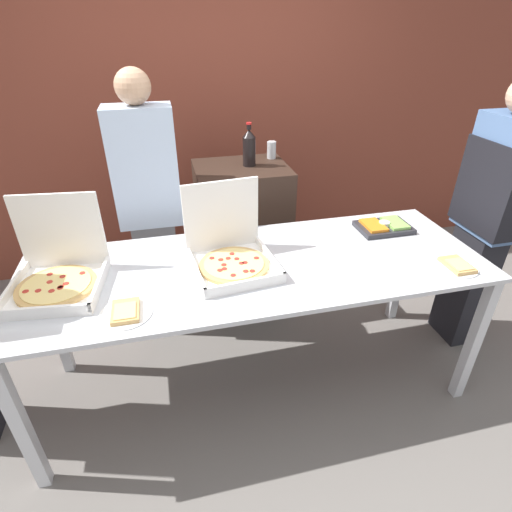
% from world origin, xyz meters
% --- Properties ---
extents(ground_plane, '(16.00, 16.00, 0.00)m').
position_xyz_m(ground_plane, '(0.00, 0.00, 0.00)').
color(ground_plane, slate).
extents(brick_wall_behind, '(10.00, 0.06, 2.80)m').
position_xyz_m(brick_wall_behind, '(0.00, 1.70, 1.40)').
color(brick_wall_behind, brown).
rests_on(brick_wall_behind, ground_plane).
extents(buffet_table, '(2.49, 0.89, 0.89)m').
position_xyz_m(buffet_table, '(0.00, 0.00, 0.80)').
color(buffet_table, silver).
rests_on(buffet_table, ground_plane).
extents(pizza_box_far_right, '(0.47, 0.48, 0.42)m').
position_xyz_m(pizza_box_far_right, '(-0.99, 0.03, 0.97)').
color(pizza_box_far_right, white).
rests_on(pizza_box_far_right, buffet_table).
extents(pizza_box_near_right, '(0.46, 0.47, 0.42)m').
position_xyz_m(pizza_box_near_right, '(-0.13, 0.02, 0.97)').
color(pizza_box_near_right, white).
rests_on(pizza_box_near_right, buffet_table).
extents(paper_plate_front_center, '(0.23, 0.23, 0.03)m').
position_xyz_m(paper_plate_front_center, '(-0.67, -0.28, 0.91)').
color(paper_plate_front_center, white).
rests_on(paper_plate_front_center, buffet_table).
extents(paper_plate_front_right, '(0.22, 0.22, 0.03)m').
position_xyz_m(paper_plate_front_right, '(1.03, -0.29, 0.91)').
color(paper_plate_front_right, white).
rests_on(paper_plate_front_right, buffet_table).
extents(veggie_tray, '(0.32, 0.22, 0.05)m').
position_xyz_m(veggie_tray, '(0.87, 0.21, 0.92)').
color(veggie_tray, '#28282D').
rests_on(veggie_tray, buffet_table).
extents(sideboard_podium, '(0.66, 0.53, 1.14)m').
position_xyz_m(sideboard_podium, '(0.11, 0.90, 0.57)').
color(sideboard_podium, black).
rests_on(sideboard_podium, ground_plane).
extents(soda_bottle, '(0.09, 0.09, 0.30)m').
position_xyz_m(soda_bottle, '(0.17, 0.91, 1.27)').
color(soda_bottle, black).
rests_on(soda_bottle, sideboard_podium).
extents(soda_can_silver, '(0.07, 0.07, 0.12)m').
position_xyz_m(soda_can_silver, '(0.37, 1.04, 1.20)').
color(soda_can_silver, silver).
rests_on(soda_can_silver, sideboard_podium).
extents(person_guest_plaid, '(0.40, 0.22, 1.81)m').
position_xyz_m(person_guest_plaid, '(-0.54, 0.73, 0.95)').
color(person_guest_plaid, slate).
rests_on(person_guest_plaid, ground_plane).
extents(person_server_vest, '(0.24, 0.42, 1.78)m').
position_xyz_m(person_server_vest, '(1.54, 0.11, 1.01)').
color(person_server_vest, black).
rests_on(person_server_vest, ground_plane).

